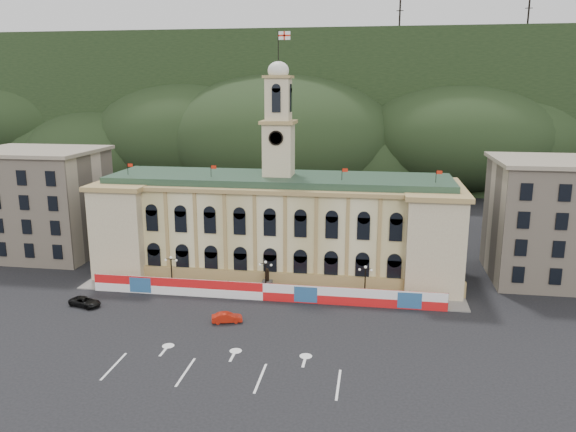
% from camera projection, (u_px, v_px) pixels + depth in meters
% --- Properties ---
extents(ground, '(260.00, 260.00, 0.00)m').
position_uv_depth(ground, '(237.00, 349.00, 63.88)').
color(ground, black).
rests_on(ground, ground).
extents(lane_markings, '(26.00, 10.00, 0.02)m').
position_uv_depth(lane_markings, '(225.00, 370.00, 59.07)').
color(lane_markings, white).
rests_on(lane_markings, ground).
extents(hill_ridge, '(230.00, 80.00, 64.00)m').
position_uv_depth(hill_ridge, '(330.00, 117.00, 176.75)').
color(hill_ridge, black).
rests_on(hill_ridge, ground).
extents(city_hall, '(56.20, 17.60, 37.10)m').
position_uv_depth(city_hall, '(279.00, 224.00, 88.67)').
color(city_hall, beige).
rests_on(city_hall, ground).
extents(side_building_left, '(21.00, 17.00, 18.60)m').
position_uv_depth(side_building_left, '(40.00, 202.00, 98.09)').
color(side_building_left, '#BDA991').
rests_on(side_building_left, ground).
extents(side_building_right, '(21.00, 17.00, 18.60)m').
position_uv_depth(side_building_right, '(562.00, 220.00, 84.92)').
color(side_building_right, '#BDA991').
rests_on(side_building_right, ground).
extents(hoarding_fence, '(50.00, 0.44, 2.50)m').
position_uv_depth(hoarding_fence, '(263.00, 292.00, 78.08)').
color(hoarding_fence, red).
rests_on(hoarding_fence, ground).
extents(pavement, '(56.00, 5.50, 0.16)m').
position_uv_depth(pavement, '(267.00, 293.00, 80.93)').
color(pavement, slate).
rests_on(pavement, ground).
extents(statue, '(1.40, 1.40, 3.72)m').
position_uv_depth(statue, '(267.00, 285.00, 80.92)').
color(statue, '#595651').
rests_on(statue, ground).
extents(lamp_left, '(1.96, 0.44, 5.15)m').
position_uv_depth(lamp_left, '(171.00, 270.00, 81.67)').
color(lamp_left, black).
rests_on(lamp_left, ground).
extents(lamp_center, '(1.96, 0.44, 5.15)m').
position_uv_depth(lamp_center, '(266.00, 275.00, 79.53)').
color(lamp_center, black).
rests_on(lamp_center, ground).
extents(lamp_right, '(1.96, 0.44, 5.15)m').
position_uv_depth(lamp_right, '(365.00, 280.00, 77.39)').
color(lamp_right, black).
rests_on(lamp_right, ground).
extents(red_sedan, '(3.45, 4.59, 1.27)m').
position_uv_depth(red_sedan, '(227.00, 318.00, 70.90)').
color(red_sedan, '#AD1C0C').
rests_on(red_sedan, ground).
extents(black_suv, '(4.39, 5.57, 1.25)m').
position_uv_depth(black_suv, '(85.00, 302.00, 76.09)').
color(black_suv, black).
rests_on(black_suv, ground).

